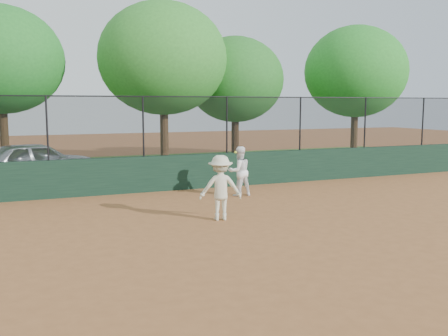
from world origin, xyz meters
name	(u,v)px	position (x,y,z in m)	size (l,w,h in m)	color
ground	(229,233)	(0.00, 0.00, 0.00)	(80.00, 80.00, 0.00)	#9C5D32
back_wall	(159,174)	(0.00, 6.00, 0.60)	(26.00, 0.20, 1.20)	#163121
grass_strip	(123,170)	(0.00, 12.00, 0.00)	(36.00, 12.00, 0.01)	#2C561B
parked_car	(36,162)	(-3.74, 9.70, 0.78)	(1.83, 4.55, 1.55)	#B7BDC2
player_second	(239,171)	(2.15, 4.16, 0.80)	(0.77, 0.60, 1.59)	white
player_main	(220,188)	(0.32, 1.29, 0.83)	(1.20, 0.88, 1.78)	beige
fence_assembly	(157,125)	(-0.03, 6.00, 2.24)	(26.00, 0.06, 2.00)	black
tree_1	(0,60)	(-4.84, 12.53, 4.73)	(5.15, 4.68, 6.96)	#462F18
tree_2	(163,59)	(1.62, 10.93, 4.87)	(5.61, 5.10, 7.30)	#4E321B
tree_3	(235,80)	(5.40, 11.78, 4.08)	(4.70, 4.28, 6.12)	#3D2614
tree_4	(356,72)	(11.38, 10.44, 4.51)	(5.24, 4.76, 6.79)	#482F19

